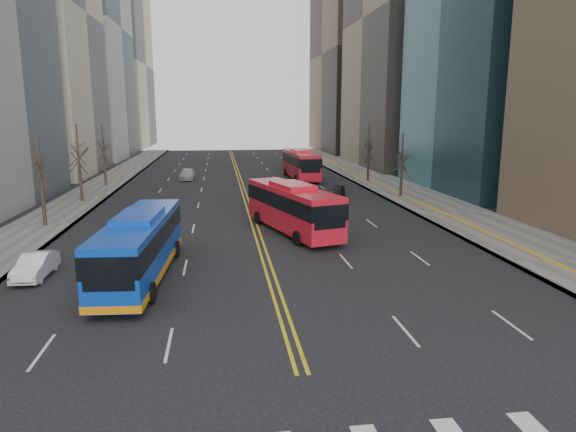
# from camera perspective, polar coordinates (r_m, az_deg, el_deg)

# --- Properties ---
(sidewalk_right) EXTENTS (7.00, 130.00, 0.15)m
(sidewalk_right) POSITION_cam_1_polar(r_m,az_deg,el_deg) (59.79, 12.12, 2.94)
(sidewalk_right) COLOR slate
(sidewalk_right) RESTS_ON ground
(sidewalk_left) EXTENTS (5.00, 130.00, 0.15)m
(sidewalk_left) POSITION_cam_1_polar(r_m,az_deg,el_deg) (58.00, -21.42, 2.14)
(sidewalk_left) COLOR slate
(sidewalk_left) RESTS_ON ground
(centerline) EXTENTS (0.55, 100.00, 0.01)m
(centerline) POSITION_cam_1_polar(r_m,az_deg,el_deg) (66.27, -5.33, 3.91)
(centerline) COLOR gold
(centerline) RESTS_ON ground
(office_towers) EXTENTS (83.00, 134.00, 58.00)m
(office_towers) POSITION_cam_1_polar(r_m,az_deg,el_deg) (80.64, -6.01, 22.32)
(office_towers) COLOR #969699
(office_towers) RESTS_ON ground
(street_trees) EXTENTS (35.20, 47.20, 7.60)m
(street_trees) POSITION_cam_1_polar(r_m,az_deg,el_deg) (45.59, -13.45, 6.36)
(street_trees) COLOR #2F221D
(street_trees) RESTS_ON ground
(blue_bus) EXTENTS (3.41, 12.25, 3.52)m
(blue_bus) POSITION_cam_1_polar(r_m,az_deg,el_deg) (28.26, -16.11, -3.02)
(blue_bus) COLOR #0C3EBB
(blue_bus) RESTS_ON ground
(red_bus_near) EXTENTS (5.83, 11.81, 3.65)m
(red_bus_near) POSITION_cam_1_polar(r_m,az_deg,el_deg) (37.47, 0.48, 1.23)
(red_bus_near) COLOR red
(red_bus_near) RESTS_ON ground
(red_bus_far) EXTENTS (3.43, 12.43, 3.88)m
(red_bus_far) POSITION_cam_1_polar(r_m,az_deg,el_deg) (67.90, 1.43, 5.96)
(red_bus_far) COLOR red
(red_bus_far) RESTS_ON ground
(car_white) EXTENTS (1.46, 3.97, 1.30)m
(car_white) POSITION_cam_1_polar(r_m,az_deg,el_deg) (30.65, -26.26, -4.97)
(car_white) COLOR white
(car_white) RESTS_ON ground
(car_dark_mid) EXTENTS (2.57, 3.84, 1.22)m
(car_dark_mid) POSITION_cam_1_polar(r_m,az_deg,el_deg) (53.98, 5.49, 2.82)
(car_dark_mid) COLOR black
(car_dark_mid) RESTS_ON ground
(car_silver) EXTENTS (1.97, 4.67, 1.34)m
(car_silver) POSITION_cam_1_polar(r_m,az_deg,el_deg) (68.42, -11.16, 4.54)
(car_silver) COLOR #A0A0A5
(car_silver) RESTS_ON ground
(car_dark_far) EXTENTS (3.70, 5.33, 1.35)m
(car_dark_far) POSITION_cam_1_polar(r_m,az_deg,el_deg) (95.22, 0.61, 6.67)
(car_dark_far) COLOR black
(car_dark_far) RESTS_ON ground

